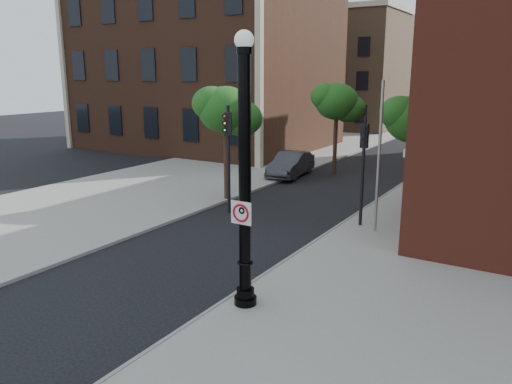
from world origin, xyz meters
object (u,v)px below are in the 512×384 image
Objects in this scene: traffic_signal_left at (228,142)px; no_parking_sign at (241,213)px; traffic_signal_right at (364,154)px; parked_car at (291,164)px; lamppost at (245,188)px.

no_parking_sign is at bearing -77.90° from traffic_signal_left.
traffic_signal_left reaches higher than traffic_signal_right.
traffic_signal_left reaches higher than parked_car.
lamppost reaches higher than no_parking_sign.
traffic_signal_right is (7.02, -7.50, 2.21)m from parked_car.
parked_car is (-6.89, 15.67, -2.47)m from lamppost.
traffic_signal_left is (-5.53, 7.45, 0.51)m from no_parking_sign.
no_parking_sign reaches higher than parked_car.
parked_car is 10.51m from traffic_signal_right.
parked_car is at bearing 113.49° from no_parking_sign.
parked_car is at bearing 74.70° from traffic_signal_left.
parked_car is 1.01× the size of traffic_signal_right.
traffic_signal_right is at bearing -15.55° from traffic_signal_left.
traffic_signal_left is (1.36, -8.40, 2.40)m from parked_car.
lamppost reaches higher than traffic_signal_right.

